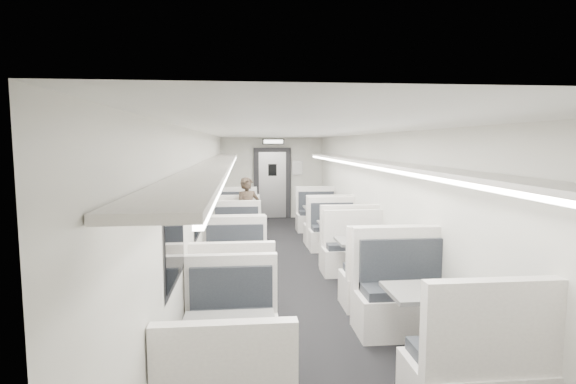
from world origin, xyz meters
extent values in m
cube|color=black|center=(0.00, 0.00, -0.06)|extent=(3.00, 12.00, 0.12)
cube|color=white|center=(0.00, 0.00, 2.46)|extent=(3.00, 12.00, 0.12)
cube|color=silver|center=(0.00, 6.06, 1.20)|extent=(3.00, 0.12, 2.40)
cube|color=silver|center=(-1.56, 0.00, 1.20)|extent=(0.12, 12.00, 2.40)
cube|color=silver|center=(1.56, 0.00, 1.20)|extent=(0.12, 12.00, 2.40)
cube|color=white|center=(-1.00, 2.88, 0.21)|extent=(1.00, 0.55, 0.42)
cube|color=#22262E|center=(-1.00, 2.91, 0.47)|extent=(0.88, 0.44, 0.09)
cube|color=white|center=(-1.00, 2.68, 0.75)|extent=(1.00, 0.11, 0.66)
cube|color=white|center=(-1.00, 4.35, 0.21)|extent=(1.00, 0.55, 0.42)
cube|color=#22262E|center=(-1.00, 4.32, 0.47)|extent=(0.88, 0.44, 0.09)
cube|color=white|center=(-1.00, 4.55, 0.75)|extent=(1.00, 0.11, 0.66)
cylinder|color=#B7B7B9|center=(-1.00, 3.62, 0.32)|extent=(0.09, 0.09, 0.65)
cylinder|color=#B7B7B9|center=(-1.00, 3.62, 0.01)|extent=(0.34, 0.34, 0.03)
cube|color=slate|center=(-1.00, 3.62, 0.69)|extent=(0.83, 0.56, 0.04)
cube|color=white|center=(-1.00, 0.17, 0.21)|extent=(0.98, 0.55, 0.42)
cube|color=#22262E|center=(-1.00, 0.20, 0.46)|extent=(0.87, 0.44, 0.09)
cube|color=white|center=(-1.00, -0.03, 0.74)|extent=(0.98, 0.11, 0.65)
cube|color=white|center=(-1.00, 1.62, 0.21)|extent=(0.98, 0.55, 0.42)
cube|color=#22262E|center=(-1.00, 1.59, 0.46)|extent=(0.87, 0.44, 0.09)
cube|color=white|center=(-1.00, 1.82, 0.74)|extent=(0.98, 0.11, 0.65)
cylinder|color=#B7B7B9|center=(-1.00, 0.90, 0.32)|extent=(0.09, 0.09, 0.64)
cylinder|color=#B7B7B9|center=(-1.00, 0.90, 0.01)|extent=(0.33, 0.33, 0.03)
cube|color=slate|center=(-1.00, 0.90, 0.68)|extent=(0.81, 0.56, 0.04)
cube|color=white|center=(-1.00, -1.97, 0.21)|extent=(1.00, 0.56, 0.42)
cube|color=#22262E|center=(-1.00, -1.94, 0.47)|extent=(0.89, 0.44, 0.09)
cube|color=white|center=(-1.00, -2.17, 0.75)|extent=(1.00, 0.11, 0.66)
cube|color=white|center=(-1.00, -0.50, 0.21)|extent=(1.00, 0.56, 0.42)
cube|color=#22262E|center=(-1.00, -0.53, 0.47)|extent=(0.89, 0.44, 0.09)
cube|color=white|center=(-1.00, -0.30, 0.75)|extent=(1.00, 0.11, 0.66)
cylinder|color=#B7B7B9|center=(-1.00, -1.23, 0.32)|extent=(0.09, 0.09, 0.65)
cylinder|color=#B7B7B9|center=(-1.00, -1.23, 0.01)|extent=(0.34, 0.34, 0.03)
cube|color=slate|center=(-1.00, -1.23, 0.69)|extent=(0.83, 0.56, 0.04)
cube|color=white|center=(-1.00, -4.46, 0.73)|extent=(0.97, 0.11, 0.64)
cube|color=white|center=(-1.00, -2.82, 0.21)|extent=(0.97, 0.54, 0.41)
cube|color=#22262E|center=(-1.00, -2.85, 0.46)|extent=(0.86, 0.43, 0.09)
cube|color=white|center=(-1.00, -2.63, 0.73)|extent=(0.97, 0.11, 0.64)
cylinder|color=#B7B7B9|center=(-1.00, -3.54, 0.32)|extent=(0.09, 0.09, 0.63)
cube|color=slate|center=(-1.00, -3.54, 0.67)|extent=(0.81, 0.55, 0.04)
cube|color=white|center=(1.00, 2.35, 0.22)|extent=(1.03, 0.57, 0.44)
cube|color=#22262E|center=(1.00, 2.38, 0.49)|extent=(0.92, 0.46, 0.10)
cube|color=white|center=(1.00, 2.14, 0.78)|extent=(1.03, 0.12, 0.68)
cube|color=white|center=(1.00, 3.87, 0.22)|extent=(1.03, 0.57, 0.44)
cube|color=#22262E|center=(1.00, 3.84, 0.49)|extent=(0.92, 0.46, 0.10)
cube|color=white|center=(1.00, 4.08, 0.78)|extent=(1.03, 0.12, 0.68)
cylinder|color=#B7B7B9|center=(1.00, 3.11, 0.34)|extent=(0.10, 0.10, 0.67)
cylinder|color=#B7B7B9|center=(1.00, 3.11, 0.01)|extent=(0.35, 0.35, 0.03)
cube|color=slate|center=(1.00, 3.11, 0.71)|extent=(0.86, 0.58, 0.04)
cube|color=white|center=(1.00, 0.31, 0.22)|extent=(1.01, 0.56, 0.43)
cube|color=#22262E|center=(1.00, 0.34, 0.48)|extent=(0.90, 0.45, 0.10)
cube|color=white|center=(1.00, 0.10, 0.76)|extent=(1.01, 0.11, 0.67)
cube|color=white|center=(1.00, 1.80, 0.22)|extent=(1.01, 0.56, 0.43)
cube|color=#22262E|center=(1.00, 1.77, 0.48)|extent=(0.90, 0.45, 0.10)
cube|color=white|center=(1.00, 2.01, 0.76)|extent=(1.01, 0.11, 0.67)
cylinder|color=#B7B7B9|center=(1.00, 1.05, 0.33)|extent=(0.10, 0.10, 0.66)
cylinder|color=#B7B7B9|center=(1.00, 1.05, 0.01)|extent=(0.34, 0.34, 0.03)
cube|color=slate|center=(1.00, 1.05, 0.70)|extent=(0.84, 0.57, 0.04)
cube|color=white|center=(1.00, -1.50, 0.23)|extent=(1.07, 0.59, 0.45)
cube|color=#22262E|center=(1.00, -1.47, 0.50)|extent=(0.95, 0.47, 0.10)
cube|color=white|center=(1.00, -1.71, 0.81)|extent=(1.07, 0.12, 0.71)
cube|color=white|center=(1.00, 0.07, 0.23)|extent=(1.07, 0.59, 0.45)
cube|color=#22262E|center=(1.00, 0.04, 0.50)|extent=(0.95, 0.47, 0.10)
cube|color=white|center=(1.00, 0.29, 0.81)|extent=(1.07, 0.12, 0.71)
cylinder|color=#B7B7B9|center=(1.00, -0.71, 0.35)|extent=(0.10, 0.10, 0.70)
cylinder|color=#B7B7B9|center=(1.00, -0.71, 0.02)|extent=(0.36, 0.36, 0.03)
cube|color=slate|center=(1.00, -0.71, 0.74)|extent=(0.89, 0.60, 0.04)
cube|color=#22262E|center=(1.00, -4.02, 0.53)|extent=(1.00, 0.50, 0.11)
cube|color=white|center=(1.00, -4.28, 0.85)|extent=(1.13, 0.13, 0.75)
cube|color=white|center=(1.00, -2.38, 0.24)|extent=(1.13, 0.63, 0.48)
cube|color=#22262E|center=(1.00, -2.42, 0.53)|extent=(1.00, 0.50, 0.11)
cube|color=white|center=(1.00, -2.15, 0.85)|extent=(1.13, 0.13, 0.75)
cylinder|color=#B7B7B9|center=(1.00, -3.22, 0.37)|extent=(0.11, 0.11, 0.74)
cylinder|color=#B7B7B9|center=(1.00, -3.22, 0.02)|extent=(0.38, 0.38, 0.03)
cube|color=slate|center=(1.00, -3.22, 0.78)|extent=(0.94, 0.64, 0.04)
imported|color=black|center=(-0.77, 2.43, 0.75)|extent=(0.64, 0.54, 1.49)
cube|color=black|center=(-1.49, 3.40, 1.35)|extent=(0.02, 1.18, 0.84)
cube|color=black|center=(-1.49, 1.20, 1.35)|extent=(0.02, 1.18, 0.84)
cube|color=black|center=(-1.49, -1.00, 1.35)|extent=(0.02, 1.18, 0.84)
cube|color=black|center=(-1.49, -3.20, 1.35)|extent=(0.02, 1.18, 0.84)
cube|color=white|center=(-1.26, -0.30, 1.92)|extent=(0.46, 10.40, 0.05)
cube|color=white|center=(-1.06, -0.30, 1.87)|extent=(0.05, 10.20, 0.04)
cube|color=white|center=(1.26, -0.30, 1.92)|extent=(0.46, 10.40, 0.05)
cube|color=white|center=(1.06, -0.30, 1.87)|extent=(0.05, 10.20, 0.04)
cube|color=black|center=(0.00, 5.94, 1.05)|extent=(1.10, 0.10, 2.10)
cube|color=#B7B7B9|center=(0.00, 5.91, 1.00)|extent=(0.80, 0.05, 1.95)
cube|color=black|center=(0.00, 5.87, 1.45)|extent=(0.25, 0.02, 0.35)
cube|color=black|center=(0.00, 5.45, 2.28)|extent=(0.62, 0.10, 0.16)
cube|color=silver|center=(0.00, 5.39, 2.28)|extent=(0.54, 0.02, 0.10)
cube|color=silver|center=(0.75, 5.92, 1.50)|extent=(0.32, 0.02, 0.40)
camera|label=1|loc=(-0.87, -7.32, 2.22)|focal=28.00mm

